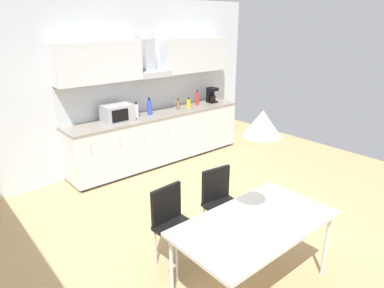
{
  "coord_description": "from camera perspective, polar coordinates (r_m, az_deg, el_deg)",
  "views": [
    {
      "loc": [
        -2.44,
        -2.6,
        2.47
      ],
      "look_at": [
        0.2,
        0.52,
        1.0
      ],
      "focal_mm": 32.0,
      "sensor_mm": 36.0,
      "label": 1
    }
  ],
  "objects": [
    {
      "name": "upper_wall_cabinets",
      "position": [
        6.12,
        -6.87,
        13.96
      ],
      "size": [
        3.36,
        0.4,
        0.63
      ],
      "color": "silver"
    },
    {
      "name": "chair_far_right",
      "position": [
        4.05,
        4.79,
        -8.91
      ],
      "size": [
        0.44,
        0.44,
        0.87
      ],
      "color": "black",
      "rests_on": "ground_plane"
    },
    {
      "name": "bottle_brown",
      "position": [
        6.42,
        -2.33,
        6.61
      ],
      "size": [
        0.07,
        0.07,
        0.21
      ],
      "color": "brown",
      "rests_on": "kitchen_counter"
    },
    {
      "name": "backsplash_tile",
      "position": [
        6.35,
        -7.42,
        8.25
      ],
      "size": [
        3.36,
        0.02,
        0.6
      ],
      "primitive_type": "cube",
      "color": "silver",
      "rests_on": "kitchen_counter"
    },
    {
      "name": "coffee_maker",
      "position": [
        6.98,
        3.27,
        8.16
      ],
      "size": [
        0.18,
        0.19,
        0.3
      ],
      "color": "black",
      "rests_on": "kitchen_counter"
    },
    {
      "name": "bottle_white",
      "position": [
        5.95,
        -9.25,
        5.55
      ],
      "size": [
        0.07,
        0.07,
        0.27
      ],
      "color": "white",
      "rests_on": "kitchen_counter"
    },
    {
      "name": "pendant_lamp",
      "position": [
        2.87,
        11.66,
        3.38
      ],
      "size": [
        0.32,
        0.32,
        0.22
      ],
      "primitive_type": "cone",
      "color": "silver"
    },
    {
      "name": "bottle_red",
      "position": [
        6.72,
        0.86,
        7.58
      ],
      "size": [
        0.06,
        0.06,
        0.31
      ],
      "color": "red",
      "rests_on": "kitchen_counter"
    },
    {
      "name": "wall_back",
      "position": [
        5.93,
        -15.44,
        8.88
      ],
      "size": [
        6.57,
        0.1,
        2.84
      ],
      "primitive_type": "cube",
      "color": "silver",
      "rests_on": "ground_plane"
    },
    {
      "name": "bottle_blue",
      "position": [
        6.07,
        -7.11,
        6.11
      ],
      "size": [
        0.08,
        0.08,
        0.31
      ],
      "color": "blue",
      "rests_on": "kitchen_counter"
    },
    {
      "name": "kitchen_counter",
      "position": [
        6.3,
        -5.6,
        1.1
      ],
      "size": [
        3.38,
        0.66,
        0.92
      ],
      "color": "#333333",
      "rests_on": "ground_plane"
    },
    {
      "name": "microwave",
      "position": [
        5.74,
        -12.35,
        5.07
      ],
      "size": [
        0.48,
        0.35,
        0.28
      ],
      "color": "#ADADB2",
      "rests_on": "kitchen_counter"
    },
    {
      "name": "dining_table",
      "position": [
        3.28,
        10.45,
        -13.26
      ],
      "size": [
        1.52,
        0.83,
        0.75
      ],
      "color": "silver",
      "rests_on": "ground_plane"
    },
    {
      "name": "chair_far_left",
      "position": [
        3.65,
        -3.24,
        -12.35
      ],
      "size": [
        0.43,
        0.43,
        0.87
      ],
      "color": "black",
      "rests_on": "ground_plane"
    },
    {
      "name": "ground_plane",
      "position": [
        4.35,
        2.45,
        -15.04
      ],
      "size": [
        8.22,
        7.92,
        0.02
      ],
      "primitive_type": "cube",
      "color": "tan"
    },
    {
      "name": "bottle_yellow",
      "position": [
        6.54,
        -0.58,
        6.8
      ],
      "size": [
        0.08,
        0.08,
        0.19
      ],
      "color": "yellow",
      "rests_on": "kitchen_counter"
    }
  ]
}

